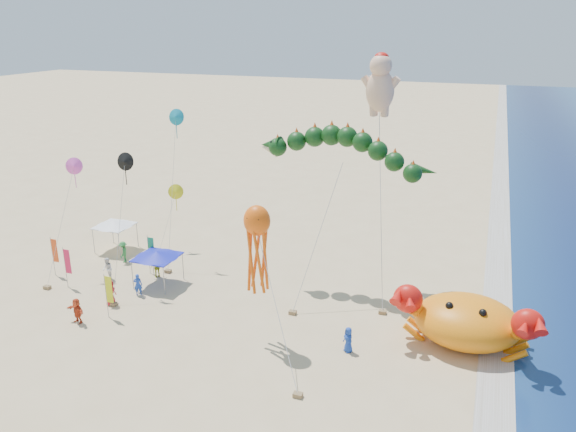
# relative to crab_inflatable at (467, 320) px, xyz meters

# --- Properties ---
(ground) EXTENTS (320.00, 320.00, 0.00)m
(ground) POSITION_rel_crab_inflatable_xyz_m (-10.12, -0.60, -1.67)
(ground) COLOR #D1B784
(ground) RESTS_ON ground
(foam_strip) EXTENTS (320.00, 320.00, 0.00)m
(foam_strip) POSITION_rel_crab_inflatable_xyz_m (1.88, -0.60, -1.66)
(foam_strip) COLOR silver
(foam_strip) RESTS_ON ground
(crab_inflatable) EXTENTS (8.63, 5.97, 3.78)m
(crab_inflatable) POSITION_rel_crab_inflatable_xyz_m (0.00, 0.00, 0.00)
(crab_inflatable) COLOR orange
(crab_inflatable) RESTS_ON ground
(dragon_kite) EXTENTS (12.53, 6.91, 11.60)m
(dragon_kite) POSITION_rel_crab_inflatable_xyz_m (-9.49, 4.80, 8.57)
(dragon_kite) COLOR #0E3410
(dragon_kite) RESTS_ON ground
(cherub_kite) EXTENTS (3.45, 7.34, 16.87)m
(cherub_kite) POSITION_rel_crab_inflatable_xyz_m (-7.67, 8.30, 13.06)
(cherub_kite) COLOR #FFC39B
(cherub_kite) RESTS_ON ground
(octopus_kite) EXTENTS (5.29, 5.66, 8.79)m
(octopus_kite) POSITION_rel_crab_inflatable_xyz_m (-12.19, -3.69, 4.82)
(octopus_kite) COLOR #FF5E0D
(octopus_kite) RESTS_ON ground
(canopy_blue) EXTENTS (3.24, 3.24, 2.71)m
(canopy_blue) POSITION_rel_crab_inflatable_xyz_m (-22.32, 0.79, 0.78)
(canopy_blue) COLOR gray
(canopy_blue) RESTS_ON ground
(canopy_white) EXTENTS (3.14, 3.14, 2.71)m
(canopy_white) POSITION_rel_crab_inflatable_xyz_m (-29.50, 5.38, 0.77)
(canopy_white) COLOR gray
(canopy_white) RESTS_ON ground
(feather_flags) EXTENTS (8.69, 7.04, 3.20)m
(feather_flags) POSITION_rel_crab_inflatable_xyz_m (-26.35, -1.25, 0.35)
(feather_flags) COLOR gray
(feather_flags) RESTS_ON ground
(beachgoers) EXTENTS (21.72, 10.51, 1.90)m
(beachgoers) POSITION_rel_crab_inflatable_xyz_m (-23.20, -1.30, -0.79)
(beachgoers) COLOR #B3BE21
(beachgoers) RESTS_ON ground
(small_kites) EXTENTS (7.42, 10.97, 12.46)m
(small_kites) POSITION_rel_crab_inflatable_xyz_m (-25.26, 3.54, 6.17)
(small_kites) COLOR #0E829F
(small_kites) RESTS_ON ground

